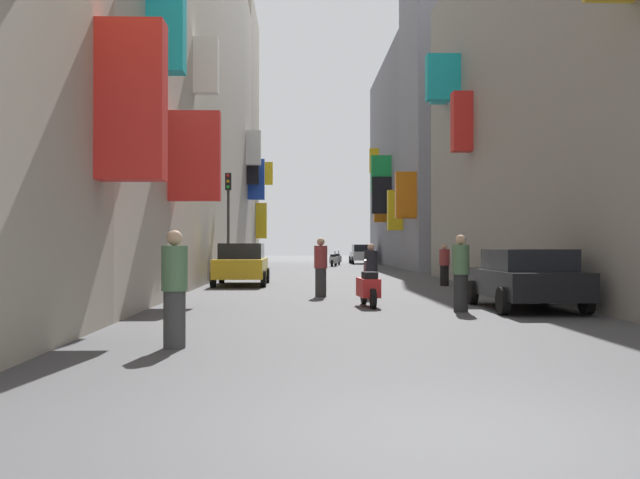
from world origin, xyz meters
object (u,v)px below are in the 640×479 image
Objects in this scene: scooter_silver at (338,259)px; pedestrian_near_left at (174,289)px; scooter_white at (334,260)px; pedestrian_mid_street at (444,265)px; pedestrian_far_away at (321,267)px; parked_car_black at (526,277)px; parked_car_yellow at (242,263)px; pedestrian_crossing at (371,271)px; parked_car_white at (362,254)px; pedestrian_near_right at (461,273)px; scooter_red at (368,288)px; traffic_light_near_corner at (228,207)px.

scooter_silver is 1.10× the size of pedestrian_near_left.
scooter_white is 1.16× the size of pedestrian_mid_street.
pedestrian_far_away is (-4.71, -5.55, 0.09)m from pedestrian_mid_street.
parked_car_black is at bearing -86.48° from scooter_silver.
pedestrian_crossing is at bearing -58.95° from parked_car_yellow.
scooter_silver is (5.08, 27.16, -0.35)m from parked_car_yellow.
parked_car_yellow is 16.80m from pedestrian_near_left.
parked_car_black is at bearing 40.94° from pedestrian_near_left.
pedestrian_mid_street is at bearing -89.66° from parked_car_white.
pedestrian_near_left is 0.99× the size of pedestrian_near_right.
scooter_red and scooter_white have the same top height.
pedestrian_crossing is (-3.23, 3.72, 0.02)m from parked_car_black.
traffic_light_near_corner is (-8.46, 5.82, 2.40)m from pedestrian_mid_street.
scooter_silver is 23.18m from traffic_light_near_corner.
scooter_silver is (-2.32, 37.82, -0.28)m from parked_car_black.
pedestrian_near_right is 1.01× the size of pedestrian_far_away.
pedestrian_mid_street is at bearing -6.61° from parked_car_yellow.
pedestrian_near_right reaches higher than scooter_white.
pedestrian_far_away is at bearing -71.75° from traffic_light_near_corner.
pedestrian_near_left reaches higher than pedestrian_mid_street.
pedestrian_far_away is at bearing -96.89° from parked_car_white.
parked_car_white is at bearing 90.34° from pedestrian_mid_street.
parked_car_yellow is 27.64m from scooter_silver.
pedestrian_crossing is at bearing -94.70° from parked_car_white.
parked_car_yellow is at bearing 117.15° from pedestrian_near_right.
traffic_light_near_corner is at bearing 112.60° from pedestrian_near_right.
scooter_red is at bearing 142.84° from pedestrian_near_right.
pedestrian_near_right reaches higher than scooter_red.
scooter_red is (-3.47, -40.77, -0.34)m from parked_car_white.
traffic_light_near_corner is at bearing -107.61° from parked_car_white.
scooter_silver is 38.40m from pedestrian_near_right.
traffic_light_near_corner reaches higher than parked_car_yellow.
scooter_silver is 1.09× the size of pedestrian_near_right.
scooter_red is at bearing -91.95° from scooter_silver.
pedestrian_far_away reaches higher than parked_car_white.
pedestrian_mid_street is (2.40, -28.03, 0.30)m from scooter_silver.
pedestrian_far_away is at bearing -130.33° from pedestrian_mid_street.
scooter_silver is at bearing 82.68° from scooter_white.
pedestrian_far_away is (-1.84, -29.92, 0.39)m from scooter_white.
pedestrian_near_left is (-7.08, -6.14, 0.11)m from parked_car_black.
pedestrian_mid_street is (3.66, 8.90, 0.30)m from scooter_red.
pedestrian_near_left is at bearing -98.29° from parked_car_white.
parked_car_white is 2.24× the size of scooter_silver.
parked_car_white is (-0.11, 41.66, 0.06)m from parked_car_black.
pedestrian_near_left is 10.66m from pedestrian_far_away.
parked_car_yellow is 2.40× the size of scooter_silver.
pedestrian_near_left reaches higher than pedestrian_far_away.
parked_car_white is 2.43× the size of pedestrian_near_right.
pedestrian_far_away is at bearing 76.73° from pedestrian_near_left.
scooter_white is 29.98m from pedestrian_far_away.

